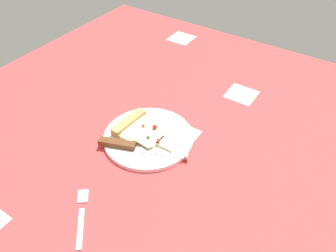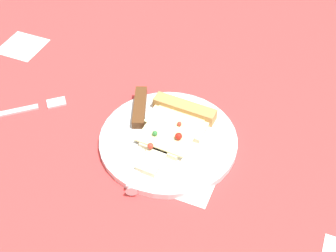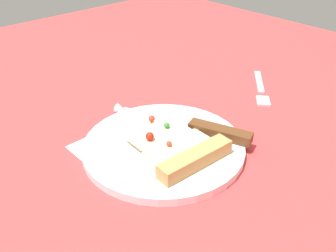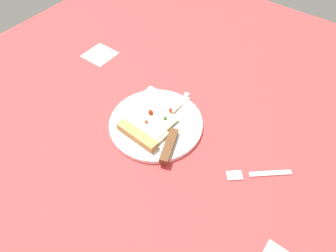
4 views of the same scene
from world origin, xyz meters
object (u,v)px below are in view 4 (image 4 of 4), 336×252
Objects in this scene: plate at (156,124)px; knife at (174,132)px; fork at (256,174)px; pizza_slice at (149,126)px.

plate is 1.06× the size of knife.
plate is 28.04cm from fork.
knife is at bearing 87.38° from plate.
pizza_slice reaches higher than fork.
pizza_slice reaches higher than knife.
fork is (-4.64, 28.11, -1.64)cm from pizza_slice.
knife is (-2.31, 6.19, -0.18)cm from pizza_slice.
knife is 22.09cm from fork.
fork is at bearing 12.45° from pizza_slice.
knife reaches higher than fork.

